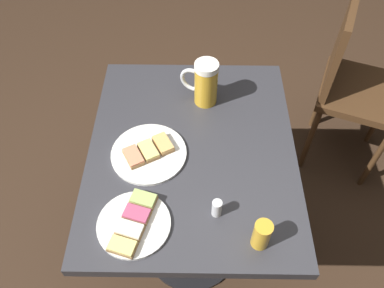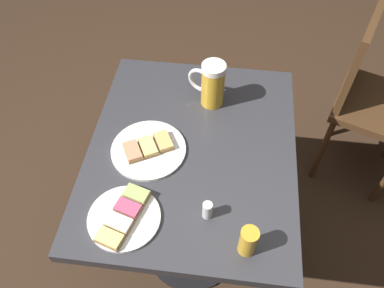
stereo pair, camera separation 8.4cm
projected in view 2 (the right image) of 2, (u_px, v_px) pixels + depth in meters
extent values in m
plane|color=#382619|center=(192.00, 245.00, 1.83)|extent=(6.00, 6.00, 0.00)
cylinder|color=black|center=(192.00, 244.00, 1.82)|extent=(0.44, 0.44, 0.01)
cylinder|color=black|center=(192.00, 206.00, 1.53)|extent=(0.09, 0.09, 0.72)
cube|color=#333338|center=(192.00, 151.00, 1.25)|extent=(0.67, 0.81, 0.04)
cylinder|color=white|center=(149.00, 150.00, 1.23)|extent=(0.24, 0.24, 0.01)
cube|color=#9E7547|center=(163.00, 143.00, 1.23)|extent=(0.08, 0.09, 0.01)
cube|color=#E5B266|center=(163.00, 141.00, 1.22)|extent=(0.07, 0.09, 0.01)
cube|color=#9E7547|center=(148.00, 147.00, 1.22)|extent=(0.08, 0.09, 0.01)
cube|color=#EFE07A|center=(148.00, 146.00, 1.21)|extent=(0.07, 0.09, 0.01)
cube|color=#9E7547|center=(133.00, 152.00, 1.21)|extent=(0.08, 0.09, 0.01)
cube|color=#EA8E66|center=(132.00, 150.00, 1.20)|extent=(0.07, 0.09, 0.01)
cylinder|color=white|center=(124.00, 218.00, 1.08)|extent=(0.21, 0.21, 0.01)
cube|color=#9E7547|center=(110.00, 239.00, 1.03)|extent=(0.08, 0.06, 0.01)
cube|color=#EFE07A|center=(109.00, 237.00, 1.02)|extent=(0.08, 0.06, 0.01)
cube|color=#9E7547|center=(119.00, 223.00, 1.05)|extent=(0.08, 0.06, 0.01)
cube|color=white|center=(119.00, 222.00, 1.05)|extent=(0.08, 0.06, 0.01)
cube|color=#9E7547|center=(128.00, 209.00, 1.08)|extent=(0.08, 0.06, 0.01)
cube|color=#BC4C70|center=(128.00, 207.00, 1.07)|extent=(0.08, 0.06, 0.01)
cube|color=#9E7547|center=(137.00, 195.00, 1.11)|extent=(0.08, 0.06, 0.01)
cube|color=#ADC66B|center=(136.00, 193.00, 1.10)|extent=(0.08, 0.06, 0.01)
cylinder|color=gold|center=(213.00, 87.00, 1.31)|extent=(0.08, 0.08, 0.15)
cylinder|color=white|center=(214.00, 68.00, 1.24)|extent=(0.08, 0.08, 0.02)
torus|color=silver|center=(200.00, 80.00, 1.32)|extent=(0.09, 0.05, 0.10)
cylinder|color=gold|center=(248.00, 241.00, 0.99)|extent=(0.05, 0.05, 0.10)
cylinder|color=silver|center=(207.00, 210.00, 1.06)|extent=(0.03, 0.03, 0.06)
cylinder|color=#472D19|center=(322.00, 150.00, 1.90)|extent=(0.03, 0.03, 0.45)
cylinder|color=#472D19|center=(339.00, 109.00, 2.07)|extent=(0.03, 0.03, 0.45)
cube|color=#472D19|center=(380.00, 106.00, 1.75)|extent=(0.49, 0.49, 0.04)
cube|color=#472D19|center=(359.00, 58.00, 1.63)|extent=(0.15, 0.33, 0.39)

